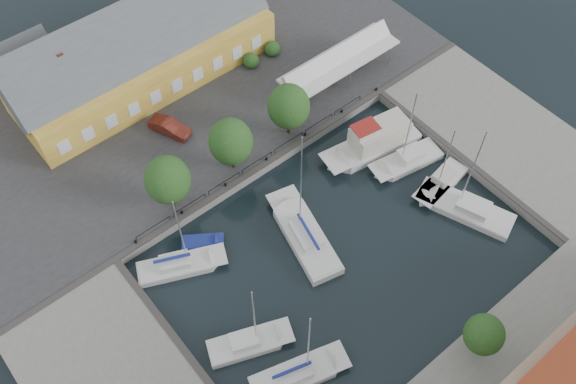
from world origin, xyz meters
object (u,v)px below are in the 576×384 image
Objects in this scene: center_sailboat at (305,237)px; west_boat_d at (297,375)px; west_boat_a at (180,266)px; trawler at (374,142)px; east_boat_c at (467,210)px; launch_nw at (202,243)px; east_boat_a at (407,161)px; east_boat_b at (441,183)px; warehouse at (134,54)px; west_boat_c at (248,344)px; tent_canopy at (339,61)px; car_red at (169,127)px.

center_sailboat is 1.27× the size of west_boat_d.
trawler is at bearing -2.50° from west_boat_a.
launch_nw is (-21.56, 13.09, -0.17)m from east_boat_c.
east_boat_b is (0.58, -4.03, -0.00)m from east_boat_a.
warehouse is 26.94m from center_sailboat.
east_boat_b is 0.87× the size of west_boat_a.
east_boat_a reaches higher than east_boat_b.
west_boat_c is (-23.99, -5.21, -0.00)m from east_boat_a.
warehouse is at bearing 92.39° from center_sailboat.
east_boat_c reaches higher than tent_canopy.
car_red is 13.44m from launch_nw.
west_boat_a is 3.07m from launch_nw.
trawler is at bearing 111.18° from east_boat_a.
east_boat_b reaches higher than trawler.
west_boat_a is at bearing 153.40° from east_boat_c.
trawler is (12.34, 3.76, 0.65)m from center_sailboat.
center_sailboat reaches higher than car_red.
east_boat_a is (14.80, -26.33, -4.17)m from warehouse.
launch_nw is at bearing 75.93° from west_boat_c.
west_boat_c is 4.84m from west_boat_d.
west_boat_c is (-22.64, -8.69, -0.76)m from trawler.
west_boat_d is at bearing -165.92° from east_boat_b.
trawler is at bearing -65.92° from car_red.
trawler is 24.26m from west_boat_c.
west_boat_c is 0.90× the size of west_boat_d.
east_boat_a is 2.69× the size of launch_nw.
trawler is at bearing 16.94° from center_sailboat.
east_boat_c is (-0.38, -3.77, -0.00)m from east_boat_b.
center_sailboat is at bearing 47.19° from west_boat_d.
trawler is at bearing 32.13° from west_boat_d.
east_boat_c reaches higher than launch_nw.
launch_nw is (-21.94, 9.32, -0.17)m from east_boat_b.
east_boat_c is at bearing -28.42° from center_sailboat.
car_red is 0.45× the size of west_boat_c.
east_boat_c is at bearing -66.27° from warehouse.
trawler is (-3.15, -9.00, -2.67)m from tent_canopy.
west_boat_a is at bearing 155.87° from center_sailboat.
west_boat_c is at bearing 173.90° from east_boat_c.
east_boat_c is (13.89, -7.52, -0.10)m from center_sailboat.
east_boat_c reaches higher than west_boat_a.
west_boat_d is (-22.73, -2.03, 0.01)m from east_boat_c.
car_red is 0.41× the size of west_boat_a.
east_boat_a is at bearing 98.21° from east_boat_b.
warehouse is 2.59× the size of trawler.
tent_canopy is 16.90m from east_boat_b.
east_boat_a reaches higher than trawler.
east_boat_c is at bearing -88.50° from east_boat_a.
trawler is at bearing -109.29° from tent_canopy.
trawler is 7.79m from east_boat_b.
car_red is at bearing 68.63° from launch_nw.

